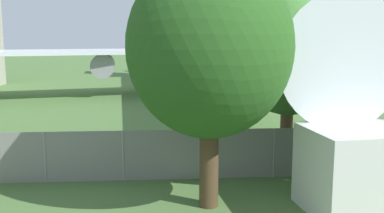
% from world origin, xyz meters
% --- Properties ---
extents(perimeter_fence, '(56.07, 0.07, 1.71)m').
position_xyz_m(perimeter_fence, '(0.00, 10.50, 0.85)').
color(perimeter_fence, gray).
rests_on(perimeter_fence, ground).
extents(airplane, '(36.75, 45.13, 12.13)m').
position_xyz_m(airplane, '(4.59, 30.73, 4.03)').
color(airplane, white).
rests_on(airplane, ground).
extents(tree_left_of_cabin, '(4.53, 4.53, 7.00)m').
position_xyz_m(tree_left_of_cabin, '(2.59, 8.06, 4.48)').
color(tree_left_of_cabin, '#4C3823').
rests_on(tree_left_of_cabin, ground).
extents(tree_far_right, '(3.93, 3.93, 6.17)m').
position_xyz_m(tree_far_right, '(6.01, 12.25, 3.99)').
color(tree_far_right, brown).
rests_on(tree_far_right, ground).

